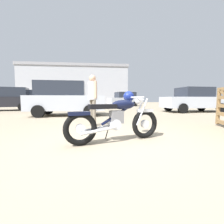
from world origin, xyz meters
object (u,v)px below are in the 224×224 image
blue_hatchback_right (51,99)px  red_hatchback_near (124,99)px  bystander (93,95)px  pale_sedan_back (65,98)px  white_estate_far (193,100)px  dark_sedan_left (8,99)px  vintage_motorcycle (117,118)px

blue_hatchback_right → red_hatchback_near: 8.65m
blue_hatchback_right → bystander: bearing=-76.9°
blue_hatchback_right → red_hatchback_near: bearing=13.9°
bystander → pale_sedan_back: (-1.24, 3.38, -0.10)m
white_estate_far → red_hatchback_near: red_hatchback_near is taller
pale_sedan_back → dark_sedan_left: (-4.77, 4.67, 0.00)m
vintage_motorcycle → blue_hatchback_right: 13.40m
pale_sedan_back → blue_hatchback_right: (-2.14, 7.52, 0.02)m
white_estate_far → red_hatchback_near: bearing=-74.2°
dark_sedan_left → bystander: bearing=118.3°
vintage_motorcycle → bystander: size_ratio=1.24×
blue_hatchback_right → vintage_motorcycle: bearing=-77.8°
bystander → white_estate_far: size_ratio=0.39×
bystander → blue_hatchback_right: size_ratio=0.34×
pale_sedan_back → white_estate_far: size_ratio=0.94×
bystander → vintage_motorcycle: bearing=-104.9°
white_estate_far → red_hatchback_near: size_ratio=1.03×
vintage_motorcycle → pale_sedan_back: (-1.62, 5.34, 0.43)m
vintage_motorcycle → dark_sedan_left: size_ratio=0.50×
vintage_motorcycle → blue_hatchback_right: bearing=94.6°
white_estate_far → blue_hatchback_right: blue_hatchback_right is taller
red_hatchback_near → dark_sedan_left: bearing=16.2°
white_estate_far → red_hatchback_near: (-2.30, 9.44, 0.08)m
blue_hatchback_right → red_hatchback_near: (8.23, 2.67, -0.02)m
white_estate_far → bystander: bearing=32.1°
vintage_motorcycle → bystander: (-0.38, 1.96, 0.53)m
bystander → pale_sedan_back: size_ratio=0.42×
blue_hatchback_right → dark_sedan_left: bearing=-136.8°
vintage_motorcycle → pale_sedan_back: size_ratio=0.52×
vintage_motorcycle → bystander: bearing=89.3°
pale_sedan_back → red_hatchback_near: (6.09, 10.19, 0.00)m
bystander → white_estate_far: bearing=4.2°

